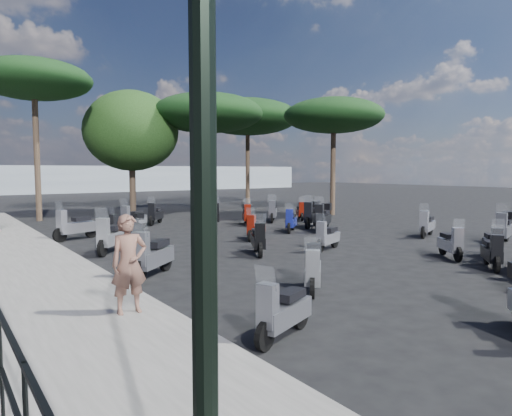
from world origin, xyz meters
TOP-DOWN VIEW (x-y plane):
  - ground at (0.00, 0.00)m, footprint 120.00×120.00m
  - sidewalk at (-6.50, 3.00)m, footprint 3.00×30.00m
  - lamp_post_0 at (-7.27, -8.92)m, footprint 0.57×1.23m
  - woman at (-5.66, -3.48)m, footprint 0.62×0.43m
  - scooter_1 at (-4.13, -5.57)m, footprint 1.42×0.73m
  - scooter_2 at (-4.13, -0.75)m, footprint 1.46×1.25m
  - scooter_3 at (-3.92, 2.90)m, footprint 1.27×1.40m
  - scooter_4 at (-4.14, 6.22)m, footprint 1.71×0.85m
  - scooter_5 at (-1.48, 7.65)m, footprint 1.47×1.03m
  - scooter_8 at (-1.93, -3.83)m, footprint 1.15×1.19m
  - scooter_9 at (1.18, 2.56)m, footprint 1.30×0.98m
  - scooter_10 at (-2.59, 5.35)m, footprint 1.49×0.61m
  - scooter_11 at (0.08, 8.99)m, footprint 1.17×1.30m
  - scooter_14 at (-0.46, 0.15)m, footprint 0.91×1.43m
  - scooter_15 at (1.71, -0.52)m, footprint 1.44×0.73m
  - scooter_16 at (3.53, 3.41)m, footprint 1.20×1.10m
  - scooter_17 at (1.89, 6.74)m, footprint 0.93×1.61m
  - scooter_19 at (3.21, -4.86)m, footprint 1.21×1.01m
  - scooter_20 at (3.65, -3.48)m, footprint 0.96×1.25m
  - scooter_21 at (4.76, 2.86)m, footprint 1.63×1.15m
  - scooter_22 at (3.42, 6.44)m, footprint 0.94×1.43m
  - scooter_23 at (3.03, 9.48)m, footprint 1.11×1.46m
  - scooter_26 at (7.50, -3.06)m, footprint 1.71×0.80m
  - scooter_27 at (6.80, -0.58)m, footprint 1.54×0.79m
  - scooter_28 at (5.15, 6.74)m, footprint 1.19×1.37m
  - scooter_29 at (6.72, 6.51)m, footprint 0.92×1.31m
  - scooter_30 at (5.24, 4.04)m, footprint 1.63×1.15m
  - scooter_31 at (4.53, -4.20)m, footprint 1.21×1.01m
  - broadleaf_tree at (1.37, 15.29)m, footprint 5.46×5.46m
  - pine_0 at (5.21, 13.14)m, footprint 6.57×6.57m
  - pine_1 at (8.84, 14.25)m, footprint 6.73×6.73m
  - pine_2 at (-3.98, 13.74)m, footprint 5.44×5.44m
  - pine_3 at (9.93, 7.49)m, footprint 5.49×5.49m
  - distant_hills at (0.00, 45.00)m, footprint 70.00×8.00m

SIDE VIEW (x-z plane):
  - ground at x=0.00m, z-range 0.00..0.00m
  - sidewalk at x=-6.50m, z-range 0.00..0.15m
  - scooter_20 at x=3.65m, z-range -0.18..1.00m
  - scooter_19 at x=3.21m, z-range -0.18..1.00m
  - scooter_31 at x=4.53m, z-range -0.18..1.00m
  - scooter_1 at x=-4.13m, z-range -0.18..1.01m
  - scooter_29 at x=6.72m, z-range -0.18..1.01m
  - scooter_15 at x=1.71m, z-range -0.18..1.02m
  - scooter_16 at x=3.53m, z-range -0.19..1.04m
  - scooter_14 at x=-0.46m, z-range -0.19..1.07m
  - scooter_27 at x=6.80m, z-range -0.20..1.09m
  - scooter_9 at x=1.18m, z-range -0.15..1.05m
  - scooter_10 at x=-2.59m, z-range -0.15..1.06m
  - scooter_8 at x=-1.93m, z-range -0.15..1.06m
  - scooter_11 at x=0.08m, z-range -0.20..1.11m
  - scooter_5 at x=-1.48m, z-range -0.20..1.14m
  - scooter_22 at x=3.42m, z-range -0.15..1.10m
  - scooter_28 at x=5.15m, z-range -0.21..1.15m
  - scooter_17 at x=1.89m, z-range -0.21..1.17m
  - scooter_3 at x=-3.92m, z-range -0.22..1.20m
  - scooter_4 at x=-4.14m, z-range -0.22..1.21m
  - scooter_2 at x=-4.13m, z-range -0.22..1.22m
  - scooter_23 at x=3.03m, z-range -0.16..1.17m
  - scooter_26 at x=7.50m, z-range -0.17..1.23m
  - scooter_21 at x=4.76m, z-range -0.18..1.28m
  - scooter_30 at x=5.24m, z-range -0.18..1.28m
  - woman at x=-5.66m, z-range 0.15..1.77m
  - distant_hills at x=0.00m, z-range 0.00..3.00m
  - lamp_post_0 at x=-7.27m, z-range 0.45..4.75m
  - broadleaf_tree at x=1.37m, z-range 1.22..8.31m
  - pine_3 at x=9.93m, z-range 2.24..8.68m
  - pine_0 at x=5.21m, z-range 2.33..9.32m
  - pine_1 at x=8.84m, z-range 2.38..9.53m
  - pine_2 at x=-3.98m, z-range 2.91..10.70m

